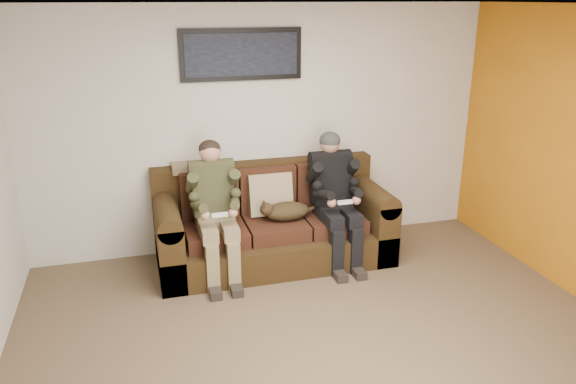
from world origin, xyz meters
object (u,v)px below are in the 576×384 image
object	(u,v)px
person_right	(334,190)
cat	(285,211)
sofa	(272,225)
framed_poster	(241,54)
person_left	(215,202)

from	to	relation	value
person_right	cat	distance (m)	0.55
sofa	person_right	bearing A→B (deg)	-18.01
framed_poster	person_right	bearing A→B (deg)	-35.35
person_left	person_right	bearing A→B (deg)	0.02
cat	person_right	bearing A→B (deg)	-3.24
sofa	person_left	distance (m)	0.76
person_left	cat	xyz separation A→B (m)	(0.72, 0.03, -0.18)
person_left	framed_poster	size ratio (longest dim) A/B	1.07
person_right	person_left	bearing A→B (deg)	-179.98
person_right	sofa	bearing A→B (deg)	161.99
cat	person_left	bearing A→B (deg)	-177.64
cat	framed_poster	bearing A→B (deg)	118.63
person_right	framed_poster	size ratio (longest dim) A/B	1.08
person_left	framed_poster	world-z (taller)	framed_poster
sofa	framed_poster	bearing A→B (deg)	117.74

